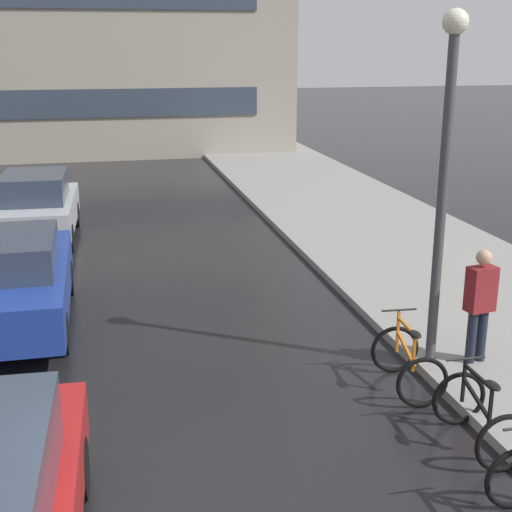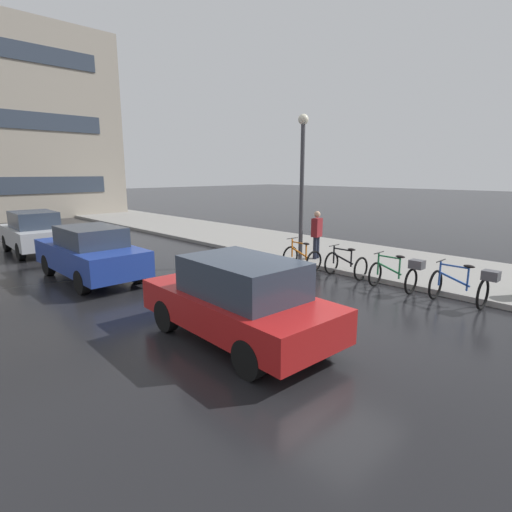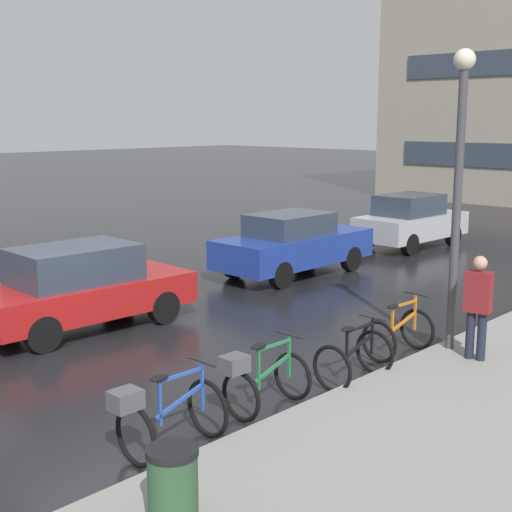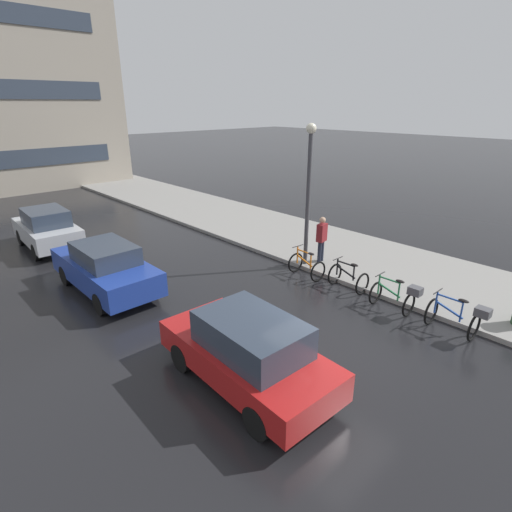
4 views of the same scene
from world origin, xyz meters
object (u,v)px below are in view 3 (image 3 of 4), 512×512
at_px(bicycle_farthest, 399,333).
at_px(car_silver, 411,221).
at_px(bicycle_second, 260,378).
at_px(bicycle_third, 354,358).
at_px(pedestrian, 478,305).
at_px(streetlamp, 459,172).
at_px(trash_bin, 173,496).
at_px(car_red, 81,287).
at_px(car_blue, 293,244).
at_px(bicycle_nearest, 163,414).

relative_size(bicycle_farthest, car_silver, 0.30).
relative_size(bicycle_second, bicycle_third, 1.21).
xyz_separation_m(pedestrian, streetlamp, (-0.57, 0.24, 2.04)).
xyz_separation_m(car_silver, trash_bin, (6.86, -15.12, -0.34)).
xyz_separation_m(bicycle_third, streetlamp, (0.41, 2.12, 2.68)).
xyz_separation_m(bicycle_farthest, car_red, (-5.18, -2.78, 0.41)).
distance_m(bicycle_second, car_silver, 13.51).
distance_m(bicycle_farthest, streetlamp, 2.81).
relative_size(bicycle_third, trash_bin, 1.17).
distance_m(car_red, streetlamp, 7.08).
bearing_deg(bicycle_third, bicycle_second, -97.61).
xyz_separation_m(car_red, streetlamp, (5.81, 3.36, 2.26)).
relative_size(car_silver, streetlamp, 0.78).
bearing_deg(bicycle_third, car_red, -167.03).
bearing_deg(bicycle_second, bicycle_farthest, 89.52).
distance_m(bicycle_third, car_silver, 12.00).
distance_m(bicycle_third, pedestrian, 2.21).
bearing_deg(streetlamp, pedestrian, -22.79).
bearing_deg(bicycle_farthest, car_red, -151.80).
bearing_deg(trash_bin, car_silver, 114.41).
distance_m(car_red, car_blue, 6.34).
distance_m(bicycle_farthest, car_blue, 6.49).
bearing_deg(bicycle_nearest, car_silver, 111.02).
relative_size(bicycle_second, bicycle_farthest, 1.17).
height_order(car_silver, trash_bin, car_silver).
distance_m(car_silver, pedestrian, 10.94).
bearing_deg(car_silver, bicycle_nearest, -68.98).
bearing_deg(car_blue, bicycle_farthest, -33.36).
bearing_deg(car_red, pedestrian, 26.06).
height_order(bicycle_second, car_silver, car_silver).
bearing_deg(car_red, car_blue, 92.05).
height_order(pedestrian, streetlamp, streetlamp).
xyz_separation_m(bicycle_farthest, pedestrian, (1.20, 0.34, 0.63)).
height_order(bicycle_second, streetlamp, streetlamp).
xyz_separation_m(car_red, car_silver, (-0.22, 11.84, 0.02)).
bearing_deg(pedestrian, car_red, -153.94).
xyz_separation_m(bicycle_nearest, pedestrian, (1.20, 5.33, 0.52)).
bearing_deg(bicycle_second, bicycle_nearest, -89.23).
bearing_deg(car_red, bicycle_third, 12.97).
height_order(car_blue, streetlamp, streetlamp).
distance_m(bicycle_nearest, car_silver, 15.06).
relative_size(car_red, pedestrian, 2.29).
distance_m(bicycle_nearest, trash_bin, 1.81).
distance_m(car_silver, streetlamp, 10.64).
bearing_deg(trash_bin, bicycle_second, 118.60).
height_order(bicycle_nearest, car_red, car_red).
bearing_deg(streetlamp, car_silver, 125.41).
distance_m(bicycle_third, streetlamp, 3.44).
xyz_separation_m(bicycle_second, car_blue, (-5.38, 6.89, 0.30)).
xyz_separation_m(car_silver, streetlamp, (6.03, -8.48, 2.25)).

